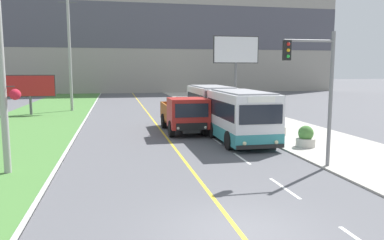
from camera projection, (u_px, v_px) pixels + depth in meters
name	position (u px, v px, depth m)	size (l,w,h in m)	color
ground_plane	(240.00, 233.00, 9.65)	(300.00, 300.00, 0.00)	#56565B
lane_marking_centre	(234.00, 211.00, 11.12)	(2.88, 140.00, 0.01)	gold
apartment_block_background	(130.00, 31.00, 70.38)	(80.00, 8.04, 22.94)	gray
city_bus	(225.00, 111.00, 24.58)	(2.72, 12.76, 2.99)	silver
dump_truck	(185.00, 115.00, 24.56)	(2.51, 6.56, 2.40)	black
car_distant	(186.00, 105.00, 37.31)	(1.80, 4.30, 1.45)	silver
utility_pole_far	(70.00, 50.00, 37.70)	(1.80, 0.28, 12.32)	#9E9E99
traffic_light_mast	(317.00, 82.00, 15.53)	(2.28, 0.32, 5.75)	slate
billboard_large	(236.00, 54.00, 34.01)	(4.25, 0.24, 7.22)	#59595B
billboard_small	(30.00, 87.00, 34.63)	(4.58, 0.24, 3.73)	#59595B
planter_round_near	(306.00, 138.00, 20.02)	(1.02, 1.02, 1.14)	#B7B2A8
planter_round_second	(277.00, 126.00, 23.56)	(1.15, 1.15, 1.30)	#B7B2A8
planter_round_third	(253.00, 119.00, 27.08)	(1.12, 1.12, 1.25)	#B7B2A8
planter_round_far	(239.00, 113.00, 30.67)	(1.13, 1.13, 1.29)	#B7B2A8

